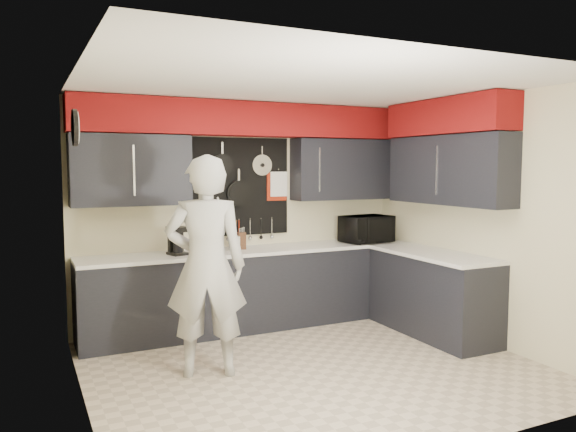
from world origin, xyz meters
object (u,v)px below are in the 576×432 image
microwave (366,229)px  coffee_maker (177,240)px  person (206,266)px  utensil_crock (235,243)px  knife_block (242,241)px

microwave → coffee_maker: microwave is taller
person → microwave: bearing=-137.6°
microwave → coffee_maker: bearing=171.1°
utensil_crock → person: 1.38m
microwave → knife_block: (-1.61, 0.12, -0.07)m
knife_block → person: size_ratio=0.10×
utensil_crock → person: size_ratio=0.08×
utensil_crock → coffee_maker: bearing=-178.7°
person → utensil_crock: bearing=-103.0°
microwave → coffee_maker: size_ratio=1.97×
microwave → person: (-2.42, -1.10, -0.10)m
knife_block → person: 1.46m
microwave → person: size_ratio=0.30×
coffee_maker → person: bearing=-107.0°
microwave → utensil_crock: (-1.71, 0.08, -0.09)m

